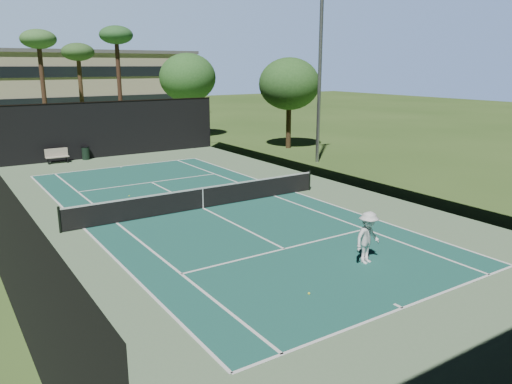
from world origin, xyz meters
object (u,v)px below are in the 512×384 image
(player, at_px, (368,238))
(trash_bin, at_px, (86,153))
(tennis_ball_b, at_px, (129,196))
(tennis_ball_c, at_px, (204,198))
(tennis_ball_d, at_px, (111,208))
(park_bench, at_px, (57,155))
(tennis_ball_a, at_px, (309,293))
(tennis_net, at_px, (203,197))

(player, relative_size, trash_bin, 1.91)
(tennis_ball_b, xyz_separation_m, tennis_ball_c, (2.99, -2.50, -0.01))
(tennis_ball_b, bearing_deg, tennis_ball_d, -131.67)
(park_bench, height_order, trash_bin, park_bench)
(tennis_ball_b, bearing_deg, player, -74.03)
(tennis_ball_b, height_order, trash_bin, trash_bin)
(player, height_order, tennis_ball_c, player)
(player, relative_size, tennis_ball_c, 27.73)
(tennis_ball_a, xyz_separation_m, tennis_ball_c, (2.46, 11.34, -0.01))
(tennis_net, bearing_deg, trash_bin, 94.25)
(tennis_net, bearing_deg, player, -79.98)
(tennis_ball_a, height_order, tennis_ball_b, tennis_ball_a)
(player, xyz_separation_m, trash_bin, (-2.75, 24.69, -0.42))
(tennis_net, bearing_deg, tennis_ball_c, 61.15)
(tennis_ball_b, relative_size, tennis_ball_c, 1.17)
(tennis_net, height_order, tennis_ball_c, tennis_net)
(park_bench, relative_size, trash_bin, 1.59)
(trash_bin, bearing_deg, tennis_ball_a, -90.98)
(player, xyz_separation_m, tennis_ball_a, (-3.19, -0.83, -0.86))
(tennis_ball_d, distance_m, park_bench, 13.07)
(player, distance_m, park_bench, 24.85)
(trash_bin, bearing_deg, tennis_net, -85.75)
(player, bearing_deg, park_bench, 92.09)
(tennis_ball_c, bearing_deg, tennis_ball_a, -102.23)
(tennis_ball_a, xyz_separation_m, tennis_ball_d, (-2.03, 12.16, -0.00))
(park_bench, bearing_deg, player, -78.94)
(tennis_ball_a, xyz_separation_m, park_bench, (-1.58, 25.21, 0.51))
(tennis_ball_a, height_order, tennis_ball_c, tennis_ball_a)
(tennis_net, distance_m, tennis_ball_a, 9.93)
(tennis_ball_a, height_order, park_bench, park_bench)
(tennis_net, distance_m, tennis_ball_b, 4.61)
(tennis_ball_a, bearing_deg, tennis_net, 80.69)
(player, relative_size, tennis_ball_a, 23.20)
(tennis_ball_b, height_order, tennis_ball_c, tennis_ball_b)
(player, bearing_deg, tennis_ball_d, 105.77)
(tennis_ball_a, relative_size, park_bench, 0.05)
(tennis_net, height_order, trash_bin, tennis_net)
(tennis_ball_d, xyz_separation_m, trash_bin, (2.47, 13.36, 0.44))
(tennis_ball_d, bearing_deg, park_bench, 88.00)
(tennis_ball_a, bearing_deg, player, 14.55)
(park_bench, bearing_deg, tennis_ball_c, -73.79)
(player, bearing_deg, tennis_ball_c, 85.02)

